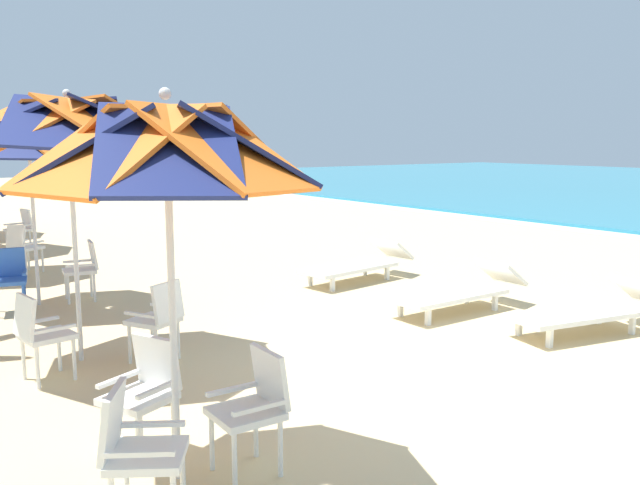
{
  "coord_description": "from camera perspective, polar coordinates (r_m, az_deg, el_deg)",
  "views": [
    {
      "loc": [
        4.53,
        -4.79,
        2.31
      ],
      "look_at": [
        -2.39,
        0.22,
        1.0
      ],
      "focal_mm": 37.66,
      "sensor_mm": 36.0,
      "label": 1
    }
  ],
  "objects": [
    {
      "name": "sun_lounger_2",
      "position": [
        9.31,
        11.77,
        -4.05
      ],
      "size": [
        0.64,
        2.15,
        0.62
      ],
      "color": "white",
      "rests_on": "ground"
    },
    {
      "name": "plastic_chair_2",
      "position": [
        4.33,
        -15.4,
        -16.4
      ],
      "size": [
        0.61,
        0.63,
        0.87
      ],
      "color": "white",
      "rests_on": "ground"
    },
    {
      "name": "plastic_chair_5",
      "position": [
        9.94,
        -24.93,
        -2.61
      ],
      "size": [
        0.56,
        0.54,
        0.87
      ],
      "color": "blue",
      "rests_on": "ground"
    },
    {
      "name": "plastic_chair_0",
      "position": [
        4.82,
        -5.65,
        -13.44
      ],
      "size": [
        0.45,
        0.48,
        0.87
      ],
      "color": "white",
      "rests_on": "ground"
    },
    {
      "name": "plastic_chair_6",
      "position": [
        10.28,
        -19.42,
        -1.94
      ],
      "size": [
        0.51,
        0.54,
        0.87
      ],
      "color": "white",
      "rests_on": "ground"
    },
    {
      "name": "plastic_chair_11",
      "position": [
        15.42,
        -24.09,
        1.21
      ],
      "size": [
        0.51,
        0.54,
        0.87
      ],
      "color": "white",
      "rests_on": "ground"
    },
    {
      "name": "plastic_chair_8",
      "position": [
        12.73,
        -23.93,
        -0.22
      ],
      "size": [
        0.6,
        0.61,
        0.87
      ],
      "color": "white",
      "rests_on": "ground"
    },
    {
      "name": "plastic_chair_1",
      "position": [
        5.23,
        -14.67,
        -11.88
      ],
      "size": [
        0.58,
        0.6,
        0.87
      ],
      "color": "white",
      "rests_on": "ground"
    },
    {
      "name": "sun_lounger_3",
      "position": [
        11.07,
        3.27,
        -1.85
      ],
      "size": [
        0.89,
        2.21,
        0.62
      ],
      "color": "white",
      "rests_on": "ground"
    },
    {
      "name": "plastic_chair_4",
      "position": [
        7.22,
        -13.57,
        -6.09
      ],
      "size": [
        0.61,
        0.6,
        0.87
      ],
      "color": "white",
      "rests_on": "ground"
    },
    {
      "name": "beach_umbrella_0",
      "position": [
        4.45,
        -12.87,
        7.52
      ],
      "size": [
        2.04,
        2.04,
        2.64
      ],
      "color": "silver",
      "rests_on": "ground"
    },
    {
      "name": "sun_lounger_1",
      "position": [
        8.74,
        21.93,
        -5.36
      ],
      "size": [
        1.06,
        2.23,
        0.62
      ],
      "color": "white",
      "rests_on": "ground"
    },
    {
      "name": "ground_plane",
      "position": [
        6.99,
        10.25,
        -10.74
      ],
      "size": [
        80.0,
        80.0,
        0.0
      ],
      "primitive_type": "plane",
      "color": "#D3B784"
    },
    {
      "name": "beach_umbrella_2",
      "position": [
        10.06,
        -23.52,
        7.93
      ],
      "size": [
        2.19,
        2.19,
        2.69
      ],
      "color": "silver",
      "rests_on": "ground"
    },
    {
      "name": "plastic_chair_3",
      "position": [
        7.0,
        -22.71,
        -6.99
      ],
      "size": [
        0.5,
        0.52,
        0.87
      ],
      "color": "white",
      "rests_on": "ground"
    },
    {
      "name": "beach_umbrella_1",
      "position": [
        7.29,
        -20.6,
        9.23
      ],
      "size": [
        2.5,
        2.5,
        2.81
      ],
      "color": "silver",
      "rests_on": "ground"
    }
  ]
}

